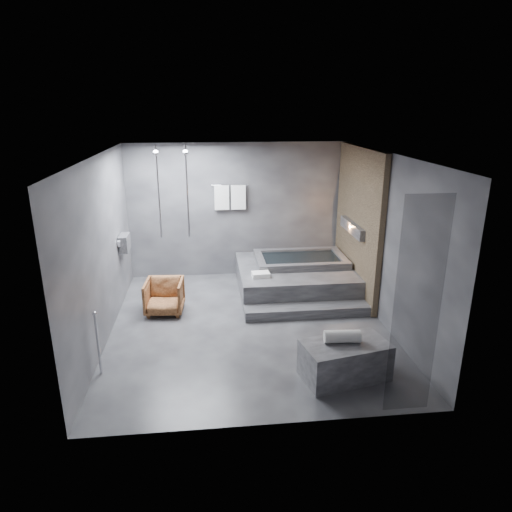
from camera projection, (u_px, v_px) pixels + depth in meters
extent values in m
plane|color=#28282A|center=(249.00, 325.00, 7.62)|extent=(5.00, 5.00, 0.00)
cube|color=#434346|center=(248.00, 155.00, 6.74)|extent=(4.50, 5.00, 0.04)
cube|color=#313136|center=(237.00, 211.00, 9.54)|extent=(4.50, 0.04, 2.80)
cube|color=#313136|center=(270.00, 314.00, 4.82)|extent=(4.50, 0.04, 2.80)
cube|color=#313136|center=(102.00, 250.00, 6.95)|extent=(0.04, 5.00, 2.80)
cube|color=#313136|center=(386.00, 241.00, 7.42)|extent=(0.04, 5.00, 2.80)
cube|color=#9B805B|center=(358.00, 223.00, 8.59)|extent=(0.10, 2.40, 2.78)
cube|color=#FF9938|center=(353.00, 228.00, 8.61)|extent=(0.14, 1.20, 0.20)
cube|color=slate|center=(124.00, 243.00, 8.37)|extent=(0.16, 0.42, 0.30)
imported|color=beige|center=(124.00, 247.00, 8.29)|extent=(0.08, 0.08, 0.21)
imported|color=beige|center=(126.00, 245.00, 8.49)|extent=(0.07, 0.07, 0.15)
cylinder|color=silver|center=(187.00, 192.00, 8.85)|extent=(0.04, 0.04, 1.80)
cylinder|color=silver|center=(158.00, 192.00, 8.80)|extent=(0.04, 0.04, 1.80)
cylinder|color=silver|center=(230.00, 185.00, 9.29)|extent=(0.75, 0.02, 0.02)
cube|color=white|center=(222.00, 198.00, 9.34)|extent=(0.30, 0.06, 0.50)
cube|color=white|center=(238.00, 197.00, 9.37)|extent=(0.30, 0.06, 0.50)
cylinder|color=silver|center=(98.00, 344.00, 6.13)|extent=(0.04, 0.04, 0.90)
cube|color=black|center=(417.00, 309.00, 5.06)|extent=(0.55, 0.01, 2.60)
cube|color=#2D2D2F|center=(295.00, 278.00, 9.02)|extent=(2.20, 2.00, 0.50)
cube|color=#2D2D2F|center=(307.00, 311.00, 7.96)|extent=(2.20, 0.36, 0.18)
cube|color=#363639|center=(345.00, 360.00, 6.11)|extent=(1.23, 0.84, 0.51)
imported|color=#4A2712|center=(164.00, 296.00, 8.03)|extent=(0.69, 0.71, 0.60)
cylinder|color=silver|center=(342.00, 336.00, 6.03)|extent=(0.49, 0.21, 0.17)
cube|color=white|center=(261.00, 275.00, 8.38)|extent=(0.33, 0.25, 0.08)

